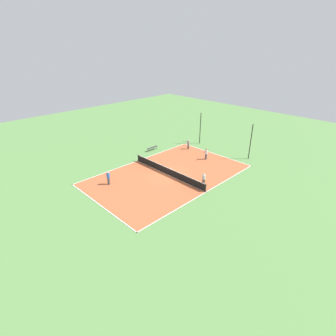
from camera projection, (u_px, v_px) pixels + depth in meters
ground_plane at (168, 175)px, 31.91m from camera, size 80.00×80.00×0.00m
court_surface at (168, 175)px, 31.90m from camera, size 11.78×19.05×0.02m
tennis_net at (168, 171)px, 31.69m from camera, size 11.58×0.10×0.96m
bench at (152, 148)px, 39.03m from camera, size 0.36×1.89×0.45m
player_baseline_gray at (188, 144)px, 39.24m from camera, size 0.93×0.86×1.49m
player_far_white at (204, 178)px, 29.27m from camera, size 0.49×0.49×1.45m
player_near_blue at (108, 177)px, 29.31m from camera, size 0.49×0.49×1.62m
player_near_white at (206, 153)px, 35.72m from camera, size 0.37×0.94×1.58m
tennis_ball_left_sideline at (182, 172)px, 32.55m from camera, size 0.07×0.07×0.07m
tennis_ball_near_net at (176, 186)px, 29.28m from camera, size 0.07×0.07×0.07m
tennis_ball_right_alley at (194, 179)px, 30.70m from camera, size 0.07×0.07×0.07m
tennis_ball_midcourt at (172, 156)px, 37.18m from camera, size 0.07×0.07×0.07m
fence_post_back_left at (200, 128)px, 40.85m from camera, size 0.12×0.12×4.91m
fence_post_back_right at (251, 142)px, 35.28m from camera, size 0.12×0.12×4.91m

